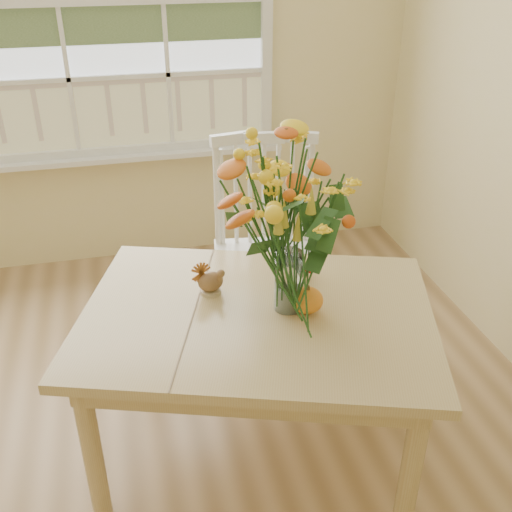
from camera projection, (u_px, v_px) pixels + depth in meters
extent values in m
cube|color=beige|center=(63.00, 41.00, 3.25)|extent=(4.00, 0.02, 2.70)
cube|color=silver|center=(57.00, 1.00, 3.14)|extent=(2.20, 0.00, 1.60)
cube|color=white|center=(80.00, 160.00, 3.51)|extent=(2.42, 0.12, 0.03)
cube|color=tan|center=(257.00, 316.00, 2.17)|extent=(1.49, 1.26, 0.04)
cube|color=tan|center=(257.00, 332.00, 2.21)|extent=(1.33, 1.11, 0.10)
cylinder|color=tan|center=(92.00, 449.00, 2.06)|extent=(0.07, 0.07, 0.64)
cylinder|color=tan|center=(144.00, 326.00, 2.69)|extent=(0.07, 0.07, 0.64)
cylinder|color=tan|center=(411.00, 471.00, 1.98)|extent=(0.07, 0.07, 0.64)
cylinder|color=tan|center=(388.00, 339.00, 2.61)|extent=(0.07, 0.07, 0.64)
cube|color=white|center=(268.00, 264.00, 2.82)|extent=(0.55, 0.53, 0.05)
cube|color=white|center=(264.00, 194.00, 2.85)|extent=(0.49, 0.11, 0.56)
cylinder|color=white|center=(231.00, 334.00, 2.78)|extent=(0.04, 0.04, 0.48)
cylinder|color=white|center=(227.00, 293.00, 3.08)|extent=(0.04, 0.04, 0.48)
cylinder|color=white|center=(312.00, 329.00, 2.81)|extent=(0.04, 0.04, 0.48)
cylinder|color=white|center=(299.00, 289.00, 3.12)|extent=(0.04, 0.04, 0.48)
cylinder|color=white|center=(288.00, 281.00, 2.13)|extent=(0.10, 0.10, 0.23)
ellipsoid|color=orange|center=(307.00, 301.00, 2.14)|extent=(0.12, 0.12, 0.09)
cylinder|color=#CCB78C|center=(211.00, 291.00, 2.27)|extent=(0.08, 0.08, 0.01)
ellipsoid|color=brown|center=(211.00, 281.00, 2.25)|extent=(0.10, 0.08, 0.08)
ellipsoid|color=#38160F|center=(293.00, 264.00, 2.39)|extent=(0.08, 0.08, 0.07)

